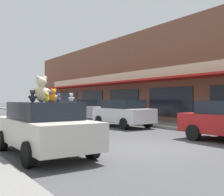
% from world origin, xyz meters
% --- Properties ---
extents(ground_plane, '(260.00, 260.00, 0.00)m').
position_xyz_m(ground_plane, '(0.00, 0.00, 0.00)').
color(ground_plane, '#424244').
extents(storefront_row, '(14.55, 37.10, 6.92)m').
position_xyz_m(storefront_row, '(14.19, 11.95, 3.46)').
color(storefront_row, brown).
rests_on(storefront_row, ground_plane).
extents(plush_art_car, '(1.89, 4.18, 1.50)m').
position_xyz_m(plush_art_car, '(-3.25, 0.72, 0.79)').
color(plush_art_car, beige).
rests_on(plush_art_car, ground_plane).
extents(teddy_bear_giant, '(0.55, 0.35, 0.75)m').
position_xyz_m(teddy_bear_giant, '(-3.30, 0.78, 1.86)').
color(teddy_bear_giant, beige).
rests_on(teddy_bear_giant, plush_art_car).
extents(teddy_bear_white, '(0.16, 0.18, 0.25)m').
position_xyz_m(teddy_bear_white, '(-2.65, 0.19, 1.62)').
color(teddy_bear_white, white).
rests_on(teddy_bear_white, plush_art_car).
extents(teddy_bear_blue, '(0.18, 0.15, 0.25)m').
position_xyz_m(teddy_bear_blue, '(-2.88, 0.56, 1.62)').
color(teddy_bear_blue, blue).
rests_on(teddy_bear_blue, plush_art_car).
extents(teddy_bear_teal, '(0.14, 0.17, 0.23)m').
position_xyz_m(teddy_bear_teal, '(-2.97, 1.67, 1.61)').
color(teddy_bear_teal, teal).
rests_on(teddy_bear_teal, plush_art_car).
extents(teddy_bear_black, '(0.24, 0.20, 0.33)m').
position_xyz_m(teddy_bear_black, '(-3.75, 0.19, 1.66)').
color(teddy_bear_black, black).
rests_on(teddy_bear_black, plush_art_car).
extents(teddy_bear_purple, '(0.27, 0.18, 0.36)m').
position_xyz_m(teddy_bear_purple, '(-3.02, 0.81, 1.67)').
color(teddy_bear_purple, purple).
rests_on(teddy_bear_purple, plush_art_car).
extents(teddy_bear_green, '(0.17, 0.12, 0.23)m').
position_xyz_m(teddy_bear_green, '(-3.01, 1.00, 1.61)').
color(teddy_bear_green, green).
rests_on(teddy_bear_green, plush_art_car).
extents(teddy_bear_yellow, '(0.20, 0.13, 0.26)m').
position_xyz_m(teddy_bear_yellow, '(-3.27, 0.43, 1.62)').
color(teddy_bear_yellow, yellow).
rests_on(teddy_bear_yellow, plush_art_car).
extents(teddy_bear_orange, '(0.26, 0.16, 0.36)m').
position_xyz_m(teddy_bear_orange, '(-3.28, -0.04, 1.67)').
color(teddy_bear_orange, orange).
rests_on(teddy_bear_orange, plush_art_car).
extents(parked_car_far_center, '(1.83, 4.00, 1.55)m').
position_xyz_m(parked_car_far_center, '(3.33, 5.94, 0.82)').
color(parked_car_far_center, silver).
rests_on(parked_car_far_center, ground_plane).
extents(parked_car_far_right, '(2.01, 4.62, 1.56)m').
position_xyz_m(parked_car_far_right, '(3.33, 11.70, 0.85)').
color(parked_car_far_right, '#B7B7BC').
rests_on(parked_car_far_right, ground_plane).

